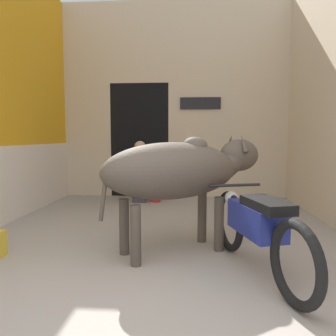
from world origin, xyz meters
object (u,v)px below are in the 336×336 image
Objects in this scene: cow at (181,171)px; motorcycle_near at (256,227)px; plastic_stool at (155,191)px; shopkeeper_seated at (140,169)px.

motorcycle_near is at bearing -37.42° from cow.
plastic_stool is at bearing 111.52° from motorcycle_near.
cow is at bearing -72.17° from shopkeeper_seated.
motorcycle_near is 3.64m from plastic_stool.
shopkeeper_seated reaches higher than motorcycle_near.
plastic_stool is (0.31, -0.03, -0.43)m from shopkeeper_seated.
cow is 4.96× the size of plastic_stool.
motorcycle_near is 1.58× the size of shopkeeper_seated.
cow is 1.03m from motorcycle_near.
cow reaches higher than shopkeeper_seated.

